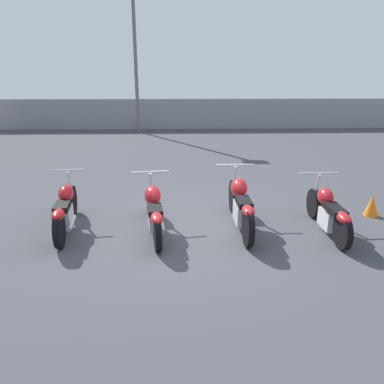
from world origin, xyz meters
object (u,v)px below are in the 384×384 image
motorcycle_slot_1 (154,210)px  traffic_cone_near (372,205)px  light_pole_left (135,48)px  motorcycle_slot_2 (241,204)px  motorcycle_slot_3 (329,212)px  motorcycle_slot_0 (65,209)px

motorcycle_slot_1 → traffic_cone_near: size_ratio=4.95×
light_pole_left → motorcycle_slot_2: size_ratio=2.76×
motorcycle_slot_1 → motorcycle_slot_2: 1.57m
motorcycle_slot_2 → motorcycle_slot_1: bearing=-175.4°
motorcycle_slot_3 → traffic_cone_near: size_ratio=4.61×
light_pole_left → motorcycle_slot_3: 13.13m
motorcycle_slot_1 → motorcycle_slot_3: (3.08, -0.13, -0.02)m
motorcycle_slot_0 → motorcycle_slot_3: (4.66, -0.24, -0.02)m
motorcycle_slot_0 → motorcycle_slot_2: 3.14m
motorcycle_slot_1 → traffic_cone_near: motorcycle_slot_1 is taller
motorcycle_slot_0 → motorcycle_slot_1: 1.59m
light_pole_left → motorcycle_slot_2: 12.40m
light_pole_left → motorcycle_slot_3: bearing=-68.8°
motorcycle_slot_2 → motorcycle_slot_3: (1.52, -0.28, -0.06)m
motorcycle_slot_2 → motorcycle_slot_3: motorcycle_slot_2 is taller
traffic_cone_near → light_pole_left: bearing=117.7°
motorcycle_slot_3 → traffic_cone_near: 1.45m
motorcycle_slot_2 → motorcycle_slot_0: bearing=179.9°
motorcycle_slot_3 → traffic_cone_near: (1.20, 0.80, -0.18)m
motorcycle_slot_0 → motorcycle_slot_3: motorcycle_slot_0 is taller
motorcycle_slot_1 → motorcycle_slot_2: size_ratio=0.93×
light_pole_left → motorcycle_slot_0: 12.06m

